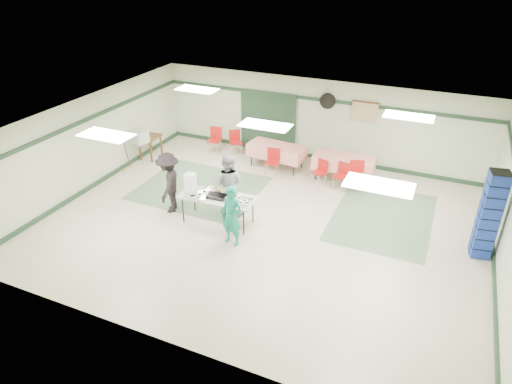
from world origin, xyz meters
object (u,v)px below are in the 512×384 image
at_px(chair_b, 321,170).
at_px(chair_loose_b, 215,137).
at_px(chair_a, 342,173).
at_px(printer_table, 150,140).
at_px(volunteer_dark, 169,183).
at_px(dining_table_a, 344,162).
at_px(serving_table, 217,198).
at_px(chair_loose_a, 235,140).
at_px(crate_stack_blue_a, 486,223).
at_px(volunteer_teal, 232,216).
at_px(crate_stack_red, 484,232).
at_px(office_printer, 139,137).
at_px(volunteer_grey, 228,184).
at_px(broom, 126,150).
at_px(dining_table_b, 277,151).
at_px(crate_stack_blue_b, 489,215).
at_px(chair_d, 273,159).
at_px(chair_c, 356,173).

distance_m(chair_b, chair_loose_b, 4.14).
bearing_deg(chair_a, printer_table, -161.17).
relative_size(volunteer_dark, dining_table_a, 0.89).
bearing_deg(serving_table, chair_a, 49.60).
xyz_separation_m(chair_loose_a, crate_stack_blue_a, (7.81, -2.98, 0.30)).
distance_m(volunteer_teal, crate_stack_red, 5.83).
height_order(serving_table, chair_loose_b, chair_loose_b).
relative_size(volunteer_teal, crate_stack_blue_a, 0.94).
xyz_separation_m(volunteer_dark, office_printer, (-2.58, 2.20, 0.11)).
xyz_separation_m(volunteer_teal, chair_a, (1.69, 3.91, -0.28)).
relative_size(volunteer_grey, chair_loose_b, 1.93).
xyz_separation_m(printer_table, broom, (-0.08, -1.17, 0.08)).
bearing_deg(volunteer_teal, crate_stack_red, 27.66).
relative_size(serving_table, volunteer_dark, 1.19).
distance_m(dining_table_b, crate_stack_blue_b, 6.66).
relative_size(volunteer_dark, chair_d, 1.94).
relative_size(chair_b, crate_stack_red, 0.66).
bearing_deg(chair_b, serving_table, -95.25).
bearing_deg(office_printer, dining_table_a, 26.50).
distance_m(chair_loose_b, broom, 3.09).
xyz_separation_m(volunteer_teal, crate_stack_red, (5.49, 1.95, -0.18)).
xyz_separation_m(serving_table, volunteer_grey, (0.04, 0.54, 0.15)).
bearing_deg(dining_table_b, printer_table, -160.86).
xyz_separation_m(printer_table, office_printer, (-0.00, -0.55, 0.32)).
distance_m(chair_loose_b, printer_table, 2.21).
bearing_deg(crate_stack_red, chair_b, 156.28).
relative_size(serving_table, dining_table_a, 1.06).
bearing_deg(dining_table_b, chair_loose_b, 179.02).
bearing_deg(broom, volunteer_teal, -16.63).
bearing_deg(crate_stack_red, crate_stack_blue_a, 90.00).
xyz_separation_m(dining_table_b, chair_a, (2.30, -0.58, -0.08)).
xyz_separation_m(volunteer_grey, chair_b, (1.76, 2.65, -0.40)).
bearing_deg(serving_table, volunteer_dark, 175.90).
bearing_deg(volunteer_teal, serving_table, 145.07).
bearing_deg(dining_table_a, crate_stack_blue_b, -36.52).
xyz_separation_m(crate_stack_blue_b, broom, (-10.38, 0.45, -0.37)).
bearing_deg(crate_stack_blue_a, chair_d, 162.02).
bearing_deg(chair_c, printer_table, 165.95).
distance_m(dining_table_b, crate_stack_blue_a, 6.61).
bearing_deg(chair_loose_b, chair_a, -17.14).
bearing_deg(chair_d, volunteer_teal, -90.40).
xyz_separation_m(chair_b, broom, (-5.93, -1.57, 0.24)).
relative_size(chair_loose_b, crate_stack_blue_a, 0.56).
xyz_separation_m(chair_b, printer_table, (-5.85, -0.41, 0.16)).
height_order(chair_loose_a, printer_table, chair_loose_a).
relative_size(chair_loose_b, broom, 0.66).
height_order(dining_table_a, chair_a, chair_a).
relative_size(dining_table_a, chair_loose_b, 2.09).
bearing_deg(chair_d, chair_loose_a, 142.51).
height_order(volunteer_dark, crate_stack_red, volunteer_dark).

